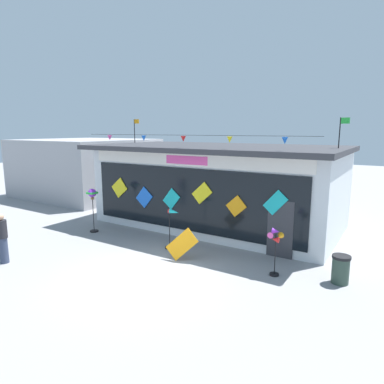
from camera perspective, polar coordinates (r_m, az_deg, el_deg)
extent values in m
plane|color=gray|center=(10.64, -7.98, -13.81)|extent=(80.00, 80.00, 0.00)
cube|color=silver|center=(15.70, 4.48, 0.82)|extent=(10.61, 5.28, 3.48)
cube|color=#333338|center=(15.16, 3.89, 7.49)|extent=(11.01, 6.05, 0.20)
cube|color=white|center=(13.22, -0.88, 5.42)|extent=(9.76, 0.08, 0.47)
cube|color=#EA4CA3|center=(13.20, -0.96, 5.41)|extent=(1.91, 0.04, 0.33)
cube|color=black|center=(13.46, -0.84, -1.31)|extent=(9.55, 0.06, 2.53)
cube|color=#333338|center=(12.02, 14.68, -6.12)|extent=(0.90, 0.07, 2.00)
cube|color=yellow|center=(15.63, -12.17, 0.69)|extent=(0.96, 0.03, 0.94)
cube|color=blue|center=(14.72, -8.08, -0.90)|extent=(0.94, 0.03, 0.95)
cube|color=#19B7BC|center=(13.82, -3.50, -1.16)|extent=(0.87, 0.03, 0.89)
cube|color=yellow|center=(12.97, 1.69, -0.18)|extent=(0.91, 0.03, 0.90)
cube|color=orange|center=(12.38, 7.47, -2.39)|extent=(0.83, 0.03, 0.82)
cube|color=#19B7BC|center=(11.80, 13.91, -1.75)|extent=(0.88, 0.03, 0.91)
cylinder|color=black|center=(12.97, -1.49, 9.58)|extent=(10.18, 0.01, 0.01)
cone|color=#EA4CA3|center=(15.49, -13.74, 8.91)|extent=(0.20, 0.20, 0.22)
cone|color=blue|center=(14.15, -8.15, 8.99)|extent=(0.20, 0.20, 0.22)
cone|color=red|center=(12.98, -1.48, 8.97)|extent=(0.20, 0.20, 0.22)
cone|color=yellow|center=(12.00, 6.38, 8.79)|extent=(0.20, 0.20, 0.22)
cone|color=blue|center=(11.29, 15.42, 8.39)|extent=(0.20, 0.20, 0.22)
cylinder|color=black|center=(18.39, -9.69, 10.12)|extent=(0.04, 0.04, 1.24)
cube|color=orange|center=(18.29, -9.36, 11.69)|extent=(0.32, 0.02, 0.22)
cylinder|color=black|center=(13.88, 23.67, 9.14)|extent=(0.04, 0.04, 1.13)
cube|color=green|center=(13.86, 24.47, 10.93)|extent=(0.32, 0.02, 0.22)
cylinder|color=black|center=(15.36, -16.20, -6.35)|extent=(0.36, 0.36, 0.06)
cylinder|color=black|center=(15.17, -16.34, -3.67)|extent=(0.03, 0.03, 1.54)
sphere|color=purple|center=(14.97, -16.52, -0.14)|extent=(0.35, 0.35, 0.35)
cube|color=green|center=(14.97, -16.52, -0.14)|extent=(0.36, 0.36, 0.08)
cube|color=brown|center=(15.01, -16.47, -1.03)|extent=(0.10, 0.10, 0.10)
cylinder|color=black|center=(12.79, -3.78, -9.34)|extent=(0.35, 0.35, 0.06)
cylinder|color=black|center=(12.58, -3.82, -6.41)|extent=(0.03, 0.03, 1.43)
cone|color=#19B7BC|center=(12.27, -3.04, -3.37)|extent=(0.46, 0.24, 0.17)
cylinder|color=red|center=(12.39, -3.86, -3.24)|extent=(0.03, 0.16, 0.16)
cylinder|color=black|center=(10.85, 13.72, -13.36)|extent=(0.28, 0.28, 0.06)
cylinder|color=black|center=(10.62, 13.86, -10.35)|extent=(0.03, 0.03, 1.28)
cylinder|color=black|center=(10.38, 13.95, -7.12)|extent=(0.06, 0.04, 0.06)
cone|color=orange|center=(10.34, 14.63, -7.22)|extent=(0.19, 0.20, 0.19)
cone|color=purple|center=(10.34, 13.98, -6.44)|extent=(0.20, 0.19, 0.19)
cone|color=#EA4CA3|center=(10.42, 13.27, -7.03)|extent=(0.19, 0.20, 0.19)
cone|color=red|center=(10.42, 13.92, -7.79)|extent=(0.20, 0.19, 0.19)
cylinder|color=#333D56|center=(12.93, -29.23, -8.61)|extent=(0.28, 0.28, 0.86)
cylinder|color=#232328|center=(12.72, -29.52, -5.49)|extent=(0.34, 0.34, 0.60)
sphere|color=tan|center=(12.63, -29.68, -3.69)|extent=(0.22, 0.22, 0.22)
cylinder|color=#2D4238|center=(10.81, 23.79, -12.07)|extent=(0.48, 0.48, 0.75)
cylinder|color=black|center=(10.66, 23.96, -10.00)|extent=(0.52, 0.52, 0.08)
cube|color=orange|center=(11.46, -1.72, -8.83)|extent=(1.14, 0.32, 1.14)
cube|color=#99999E|center=(24.14, -17.33, 4.04)|extent=(7.63, 7.21, 3.75)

